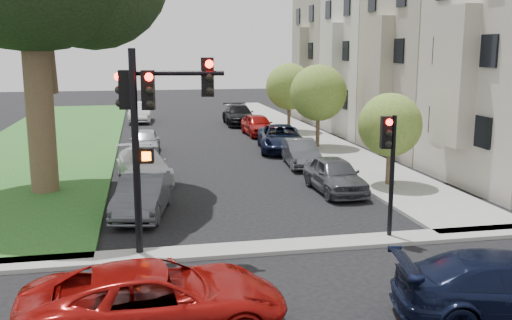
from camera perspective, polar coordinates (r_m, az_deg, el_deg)
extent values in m
plane|color=black|center=(14.49, 4.01, -11.50)|extent=(140.00, 140.00, 0.00)
cube|color=#254819|center=(37.69, -19.53, 1.94)|extent=(8.00, 44.00, 0.12)
cube|color=gray|center=(38.72, 4.22, 2.76)|extent=(3.50, 44.00, 0.12)
cube|color=gray|center=(16.27, 2.12, -8.69)|extent=(60.00, 1.00, 0.12)
cube|color=tan|center=(24.26, 19.15, 7.90)|extent=(0.70, 2.20, 5.50)
cube|color=black|center=(24.39, 19.92, 10.22)|extent=(0.08, 3.60, 6.00)
cube|color=tan|center=(32.66, 18.39, 9.44)|extent=(7.00, 7.40, 10.00)
cube|color=tan|center=(30.96, 12.06, 8.77)|extent=(0.70, 2.20, 5.50)
cube|color=black|center=(31.06, 12.65, 10.60)|extent=(0.08, 3.60, 6.00)
cube|color=#B5B5B5|center=(39.36, 12.93, 9.87)|extent=(7.00, 7.40, 10.00)
cube|color=#B5B5B5|center=(37.95, 7.52, 9.26)|extent=(0.70, 2.20, 5.50)
cube|color=black|center=(38.04, 8.00, 10.76)|extent=(0.08, 3.60, 6.00)
cube|color=#A09989|center=(46.30, 9.08, 10.12)|extent=(7.00, 7.40, 10.00)
cube|color=#A09989|center=(45.11, 4.41, 9.57)|extent=(0.70, 2.20, 5.50)
cube|color=black|center=(45.18, 4.80, 10.83)|extent=(0.08, 3.60, 6.00)
cylinder|color=#4E3E24|center=(23.30, -20.88, 5.98)|extent=(1.05, 1.05, 7.61)
cylinder|color=#4E3E24|center=(23.88, 13.09, -0.49)|extent=(0.18, 0.18, 1.84)
sphere|color=#49732D|center=(23.62, 13.26, 3.45)|extent=(2.57, 2.57, 2.57)
cylinder|color=#4E3E24|center=(32.64, 6.19, 3.11)|extent=(0.23, 0.23, 2.27)
sphere|color=#49732D|center=(32.43, 6.26, 6.70)|extent=(3.18, 3.18, 3.18)
cylinder|color=#4E3E24|center=(38.80, 3.31, 4.37)|extent=(0.22, 0.22, 2.24)
sphere|color=#49732D|center=(38.62, 3.34, 7.34)|extent=(3.14, 3.14, 3.14)
cylinder|color=black|center=(15.34, -11.92, 0.43)|extent=(0.23, 0.23, 5.58)
cylinder|color=black|center=(15.14, -7.72, 8.60)|extent=(2.34, 0.57, 0.13)
cube|color=black|center=(15.13, -10.74, 6.88)|extent=(0.37, 0.33, 1.02)
cube|color=black|center=(15.22, -4.86, 8.26)|extent=(0.37, 0.33, 1.02)
cube|color=black|center=(15.41, -12.97, 6.86)|extent=(0.33, 0.37, 1.02)
sphere|color=#FF0C05|center=(14.95, -10.78, 8.15)|extent=(0.21, 0.21, 0.21)
sphere|color=black|center=(15.00, -10.69, 5.53)|extent=(0.21, 0.21, 0.21)
cube|color=black|center=(15.34, -10.92, 0.46)|extent=(0.42, 0.33, 0.41)
cube|color=#FF5905|center=(15.20, -10.91, 0.36)|extent=(0.24, 0.03, 0.24)
cylinder|color=black|center=(17.08, 13.43, -1.80)|extent=(0.16, 0.16, 3.70)
cube|color=black|center=(16.74, 12.87, 2.71)|extent=(0.33, 0.30, 0.92)
sphere|color=#FF0C05|center=(16.57, 13.12, 3.70)|extent=(0.19, 0.19, 0.19)
imported|color=maroon|center=(11.62, -9.99, -13.66)|extent=(5.30, 2.70, 1.44)
imported|color=#3F4247|center=(22.65, 7.88, -1.49)|extent=(1.72, 4.12, 1.40)
imported|color=#3F4247|center=(27.69, 4.49, 0.72)|extent=(1.70, 4.02, 1.29)
imported|color=black|center=(31.80, 2.50, 2.20)|extent=(3.10, 5.45, 1.43)
imported|color=maroon|center=(37.57, 0.19, 3.53)|extent=(1.84, 4.21, 1.41)
imported|color=black|center=(43.13, -1.75, 4.54)|extent=(2.25, 5.22, 1.50)
imported|color=#3F4247|center=(19.73, -11.23, -3.45)|extent=(2.24, 4.43, 1.39)
imported|color=silver|center=(25.04, -11.21, -0.48)|extent=(2.71, 4.89, 1.34)
imported|color=#999BA0|center=(31.56, -11.05, 1.84)|extent=(1.80, 3.97, 1.32)
imported|color=silver|center=(45.72, -11.48, 4.72)|extent=(1.90, 4.78, 1.55)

